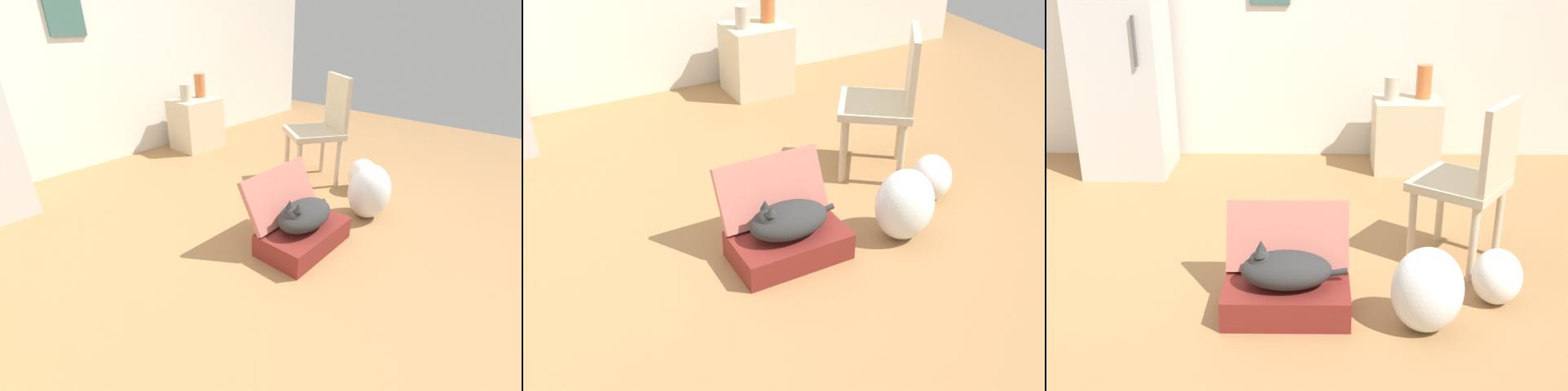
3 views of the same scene
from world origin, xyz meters
TOP-DOWN VIEW (x-y plane):
  - ground_plane at (0.00, 0.00)m, footprint 7.68×7.68m
  - suitcase_base at (0.05, -0.29)m, footprint 0.62×0.36m
  - suitcase_lid at (0.05, -0.09)m, footprint 0.62×0.20m
  - cat at (0.04, -0.29)m, footprint 0.52×0.27m
  - plastic_bag_white at (0.71, -0.42)m, footprint 0.34×0.30m
  - plastic_bag_clear at (1.10, -0.17)m, footprint 0.25×0.25m
  - side_table at (0.90, 1.85)m, footprint 0.50×0.42m
  - vase_tall at (0.77, 1.83)m, footprint 0.12×0.12m
  - vase_short at (1.02, 1.89)m, footprint 0.12×0.12m
  - chair at (1.04, 0.25)m, footprint 0.63×0.63m

SIDE VIEW (x-z plane):
  - ground_plane at x=0.00m, z-range 0.00..0.00m
  - suitcase_base at x=0.05m, z-range 0.00..0.16m
  - plastic_bag_clear at x=1.10m, z-range 0.00..0.29m
  - plastic_bag_white at x=0.71m, z-range 0.00..0.42m
  - cat at x=0.04m, z-range 0.13..0.36m
  - side_table at x=0.90m, z-range 0.00..0.56m
  - suitcase_lid at x=0.05m, z-range 0.16..0.49m
  - chair at x=1.04m, z-range 0.04..0.99m
  - vase_tall at x=0.77m, z-range 0.56..0.74m
  - vase_short at x=1.02m, z-range 0.56..0.82m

